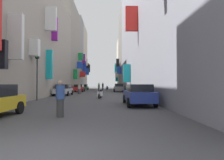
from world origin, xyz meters
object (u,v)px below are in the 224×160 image
Objects in this scene: scooter_blue at (107,88)px; pedestrian_mid_street at (79,89)px; parked_car_red at (79,88)px; parked_car_green at (84,87)px; parked_car_blue at (138,94)px; pedestrian_near_right at (99,87)px; pedestrian_near_left at (60,99)px; traffic_light_near_corner at (37,66)px; parked_car_grey at (119,88)px; scooter_white at (100,94)px; parked_car_silver at (63,90)px; pedestrian_crossing at (103,87)px; scooter_green at (129,95)px.

pedestrian_mid_street reaches higher than scooter_blue.
parked_car_green reaches higher than parked_car_red.
parked_car_blue is 25.63m from pedestrian_near_right.
pedestrian_near_left is at bearing -92.95° from scooter_blue.
traffic_light_near_corner is (-0.94, -18.56, 2.28)m from parked_car_red.
parked_car_grey is 16.32m from scooter_white.
parked_car_green is 9.48m from pedestrian_near_right.
pedestrian_near_right is at bearing 89.06° from pedestrian_near_left.
pedestrian_crossing is at bearing 75.29° from parked_car_silver.
parked_car_green is at bearing 88.87° from traffic_light_near_corner.
parked_car_blue reaches higher than parked_car_green.
scooter_white and scooter_green have the same top height.
parked_car_silver is 18.47m from pedestrian_crossing.
pedestrian_near_right is at bearing 92.67° from scooter_white.
traffic_light_near_corner is (-2.21, -10.33, 2.25)m from pedestrian_mid_street.
parked_car_green is (-0.34, 11.53, 0.01)m from parked_car_red.
parked_car_red is at bearing -122.86° from pedestrian_crossing.
scooter_white is 22.87m from pedestrian_crossing.
scooter_white and scooter_blue have the same top height.
parked_car_red is 2.50× the size of pedestrian_crossing.
scooter_white is at bearing -45.84° from parked_car_silver.
pedestrian_crossing is (4.70, -4.79, 0.15)m from parked_car_green.
pedestrian_mid_street is 0.35× the size of traffic_light_near_corner.
scooter_green is 1.10× the size of pedestrian_near_left.
pedestrian_near_left is (-4.32, -26.88, 0.01)m from parked_car_grey.
traffic_light_near_corner reaches higher than parked_car_red.
scooter_green is at bearing 65.65° from pedestrian_near_left.
pedestrian_near_left is (-4.22, -4.52, 0.04)m from parked_car_blue.
parked_car_grey reaches higher than parked_car_red.
pedestrian_mid_street is at bearing 77.92° from traffic_light_near_corner.
scooter_white is 6.51m from traffic_light_near_corner.
traffic_light_near_corner is at bearing 115.99° from pedestrian_near_left.
parked_car_red is 2.52× the size of scooter_green.
parked_car_grey is at bearing -0.51° from parked_car_red.
pedestrian_near_right reaches higher than parked_car_silver.
parked_car_green is 1.05× the size of parked_car_grey.
scooter_white is at bearing -87.33° from pedestrian_near_right.
scooter_green is 0.99× the size of pedestrian_crossing.
pedestrian_near_right reaches higher than scooter_green.
parked_car_silver is 3.30m from pedestrian_mid_street.
traffic_light_near_corner is (-0.59, -30.10, 2.27)m from parked_car_green.
pedestrian_near_left reaches higher than scooter_green.
traffic_light_near_corner is (-8.31, 3.87, 2.25)m from parked_car_blue.
parked_car_blue is at bearing -89.54° from scooter_green.
pedestrian_near_left reaches higher than parked_car_red.
parked_car_red is 4.67m from pedestrian_near_right.
traffic_light_near_corner is (-5.29, -25.31, 2.12)m from pedestrian_crossing.
parked_car_silver is at bearing -125.23° from parked_car_grey.
pedestrian_near_right reaches higher than pedestrian_near_left.
pedestrian_mid_street is (-3.25, 7.89, 0.30)m from scooter_white.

